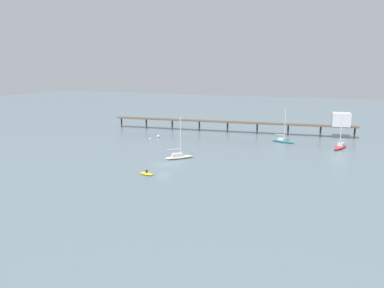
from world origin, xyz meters
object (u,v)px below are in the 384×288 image
Objects in this scene: sailboat_red at (340,146)px; mooring_buoy_far at (158,136)px; sailboat_cream at (179,156)px; pier at (288,121)px; dinghy_yellow at (147,173)px; mooring_buoy_inner at (150,139)px; sailboat_teal at (283,140)px.

sailboat_red is 10.60× the size of mooring_buoy_far.
pier is at bearing 66.40° from sailboat_cream.
dinghy_yellow is (-17.06, -51.97, -4.05)m from pier.
mooring_buoy_far reaches higher than mooring_buoy_inner.
dinghy_yellow is (-0.24, -13.45, -0.42)m from sailboat_cream.
sailboat_red is 2.55× the size of dinghy_yellow.
sailboat_teal reaches higher than mooring_buoy_far.
sailboat_teal is at bearing 57.64° from sailboat_cream.
dinghy_yellow is 33.80m from mooring_buoy_inner.
sailboat_teal is 35.42m from mooring_buoy_inner.
sailboat_cream is (-17.42, -27.50, 0.08)m from sailboat_teal.
pier is 42.19m from sailboat_cream.
sailboat_red is 40.23m from sailboat_cream.
sailboat_cream reaches higher than sailboat_teal.
sailboat_cream reaches higher than sailboat_red.
sailboat_teal is 2.62× the size of dinghy_yellow.
sailboat_red is at bearing 38.08° from sailboat_cream.
mooring_buoy_inner is at bearing -169.97° from sailboat_red.
sailboat_red is at bearing 5.23° from mooring_buoy_far.
sailboat_red is 48.61m from mooring_buoy_inner.
sailboat_red is 49.82m from dinghy_yellow.
dinghy_yellow reaches higher than mooring_buoy_far.
sailboat_red is 0.94× the size of sailboat_cream.
pier reaches higher than mooring_buoy_inner.
dinghy_yellow reaches higher than mooring_buoy_inner.
dinghy_yellow is at bearing -108.18° from pier.
mooring_buoy_inner is (-47.86, -8.47, -0.33)m from sailboat_red.
sailboat_red reaches higher than mooring_buoy_far.
mooring_buoy_far is (-32.77, -18.06, -3.86)m from pier.
sailboat_cream is (-31.67, -24.81, 0.01)m from sailboat_red.
mooring_buoy_inner is at bearing 118.17° from dinghy_yellow.
pier is 11.64m from sailboat_teal.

